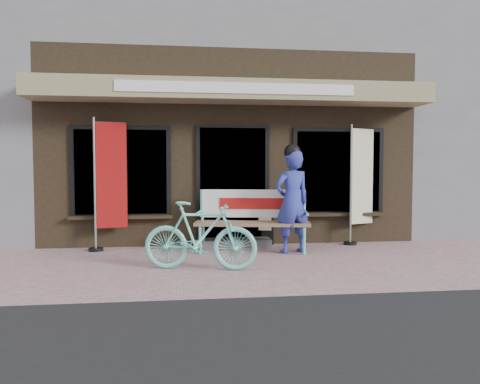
{
  "coord_description": "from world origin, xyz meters",
  "views": [
    {
      "loc": [
        -0.93,
        -6.53,
        1.45
      ],
      "look_at": [
        -0.03,
        0.7,
        1.05
      ],
      "focal_mm": 35.0,
      "sensor_mm": 36.0,
      "label": 1
    }
  ],
  "objects": [
    {
      "name": "menu_stand",
      "position": [
        0.54,
        1.98,
        0.45
      ],
      "size": [
        0.44,
        0.23,
        0.88
      ],
      "rotation": [
        0.0,
        0.0,
        -0.35
      ],
      "color": "black",
      "rests_on": "ground"
    },
    {
      "name": "storefront",
      "position": [
        0.0,
        4.96,
        2.99
      ],
      "size": [
        7.0,
        6.77,
        6.0
      ],
      "color": "black",
      "rests_on": "ground"
    },
    {
      "name": "ground",
      "position": [
        0.0,
        0.0,
        0.0
      ],
      "size": [
        70.0,
        70.0,
        0.0
      ],
      "primitive_type": "plane",
      "color": "#BD9096",
      "rests_on": "ground"
    },
    {
      "name": "bench",
      "position": [
        0.27,
        1.34,
        0.61
      ],
      "size": [
        1.99,
        0.83,
        1.05
      ],
      "rotation": [
        0.0,
        0.0,
        -0.18
      ],
      "color": "#6ED7CA",
      "rests_on": "ground"
    },
    {
      "name": "bicycle",
      "position": [
        -0.68,
        -0.03,
        0.48
      ],
      "size": [
        1.66,
        0.81,
        0.96
      ],
      "primitive_type": "imported",
      "rotation": [
        0.0,
        0.0,
        1.34
      ],
      "color": "#6ED7CA",
      "rests_on": "ground"
    },
    {
      "name": "nobori_cream",
      "position": [
        2.37,
        1.82,
        1.15
      ],
      "size": [
        0.65,
        0.36,
        2.22
      ],
      "rotation": [
        0.0,
        0.0,
        0.37
      ],
      "color": "gray",
      "rests_on": "ground"
    },
    {
      "name": "nobori_red",
      "position": [
        -2.18,
        1.72,
        1.18
      ],
      "size": [
        0.68,
        0.3,
        2.28
      ],
      "rotation": [
        0.0,
        0.0,
        0.26
      ],
      "color": "gray",
      "rests_on": "ground"
    },
    {
      "name": "person",
      "position": [
        0.9,
        1.09,
        0.9
      ],
      "size": [
        0.71,
        0.56,
        1.82
      ],
      "rotation": [
        0.0,
        0.0,
        0.27
      ],
      "color": "#2B3594",
      "rests_on": "ground"
    }
  ]
}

